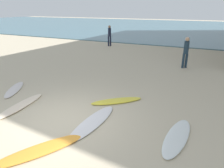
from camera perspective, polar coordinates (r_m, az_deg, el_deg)
name	(u,v)px	position (r m, az deg, el deg)	size (l,w,h in m)	color
ground_plane	(62,120)	(6.87, -13.46, -9.72)	(120.00, 120.00, 0.00)	beige
ocean_water	(187,28)	(39.57, 19.87, 14.39)	(120.00, 40.00, 0.08)	slate
surfboard_0	(41,150)	(5.72, -19.04, -16.73)	(0.53, 2.33, 0.07)	#F79D32
surfboard_2	(21,105)	(8.23, -23.80, -5.42)	(0.49, 2.25, 0.08)	beige
surfboard_3	(177,137)	(6.14, 17.42, -13.70)	(0.55, 2.09, 0.07)	white
surfboard_4	(14,89)	(9.95, -25.27, -1.33)	(0.48, 1.93, 0.07)	silver
surfboard_5	(117,101)	(7.91, 1.30, -4.65)	(0.50, 1.98, 0.08)	yellow
surfboard_6	(93,122)	(6.59, -5.21, -10.28)	(0.59, 2.37, 0.06)	silver
beachgoer_near	(186,51)	(12.84, 19.67, 8.57)	(0.39, 0.39, 1.80)	#1E3342
beachgoer_mid	(110,34)	(19.39, -0.69, 13.46)	(0.40, 0.40, 1.85)	#191E33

